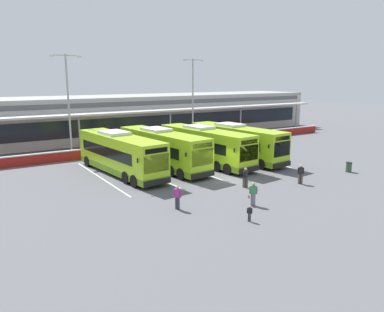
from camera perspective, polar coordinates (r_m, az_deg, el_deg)
name	(u,v)px	position (r m, az deg, el deg)	size (l,w,h in m)	color
ground_plane	(219,179)	(32.17, 4.16, -3.54)	(200.00, 200.00, 0.00)	#56565B
terminal_building	(107,117)	(55.20, -12.91, 5.80)	(70.00, 13.00, 6.00)	#B7B7B2
red_barrier_wall	(145,147)	(44.19, -7.20, 1.35)	(60.00, 0.40, 1.10)	maroon
coach_bus_leftmost	(120,154)	(34.09, -10.94, 0.23)	(3.87, 12.33, 3.78)	#9ED11E
coach_bus_left_centre	(162,150)	(35.78, -4.57, 0.95)	(3.87, 12.33, 3.78)	#9ED11E
coach_bus_centre	(205,146)	(37.47, 1.97, 1.48)	(3.87, 12.33, 3.78)	#9ED11E
coach_bus_right_centre	(236,143)	(39.60, 6.74, 1.96)	(3.87, 12.33, 3.78)	#9ED11E
bay_stripe_far_west	(101,178)	(33.51, -13.80, -3.23)	(0.14, 13.00, 0.01)	silver
bay_stripe_west	(144,171)	(35.04, -7.31, -2.32)	(0.14, 13.00, 0.01)	silver
bay_stripe_mid_west	(183,166)	(36.98, -1.43, -1.48)	(0.14, 13.00, 0.01)	silver
bay_stripe_centre	(217,161)	(39.27, 3.80, -0.71)	(0.14, 13.00, 0.01)	silver
bay_stripe_mid_east	(247,156)	(41.87, 8.42, -0.03)	(0.14, 13.00, 0.01)	silver
pedestrian_with_handbag	(253,193)	(25.69, 9.29, -5.65)	(0.59, 0.55, 1.62)	slate
pedestrian_in_dark_coat	(177,197)	(24.65, -2.24, -6.22)	(0.42, 0.46, 1.62)	#33333D
pedestrian_child	(250,213)	(22.97, 8.79, -8.60)	(0.27, 0.28, 1.00)	#33333D
pedestrian_near_bin	(301,174)	(31.71, 16.27, -2.59)	(0.52, 0.40, 1.62)	#4C4238
pedestrian_approaching_bus	(245,177)	(29.75, 8.17, -3.16)	(0.54, 0.29, 1.62)	#4C4238
lamp_post_west	(68,99)	(42.34, -18.39, 8.22)	(3.24, 0.28, 11.00)	#9E9EA3
lamp_post_centre	(193,95)	(49.97, 0.12, 9.27)	(3.24, 0.28, 11.00)	#9E9EA3
litter_bin	(349,167)	(37.32, 22.84, -1.56)	(0.54, 0.54, 0.93)	#2D5133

